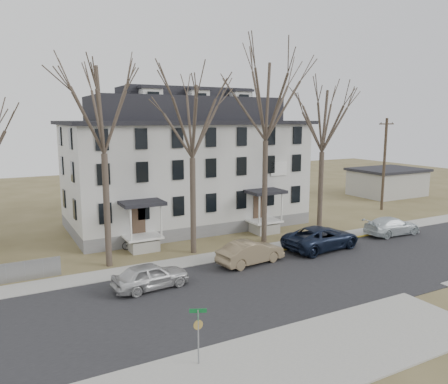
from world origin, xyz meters
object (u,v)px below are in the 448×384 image
bicycle_left (135,243)px  street_sign (198,327)px  car_white (392,226)px  car_navy (321,238)px  tree_mid_left (192,116)px  tree_far_left (102,104)px  tree_center (266,96)px  utility_pole_far (384,163)px  tree_mid_right (323,116)px  car_silver (151,276)px  boarding_house (186,165)px  car_tan (251,253)px

bicycle_left → street_sign: street_sign is taller
car_white → street_sign: size_ratio=2.14×
car_navy → street_sign: street_sign is taller
street_sign → tree_mid_left: bearing=91.2°
tree_far_left → tree_center: tree_center is taller
utility_pole_far → car_navy: 17.42m
utility_pole_far → car_navy: size_ratio=1.57×
tree_mid_right → car_white: (4.77, -3.37, -8.88)m
car_white → street_sign: street_sign is taller
utility_pole_far → car_silver: 30.15m
tree_far_left → bicycle_left: 10.49m
tree_far_left → car_silver: (1.11, -5.05, -9.61)m
boarding_house → street_sign: (-8.79, -21.45, -3.81)m
tree_center → car_silver: 15.85m
tree_mid_left → car_tan: (2.25, -4.08, -8.84)m
car_tan → car_white: size_ratio=0.93×
tree_far_left → car_white: bearing=-8.6°
tree_center → tree_mid_left: bearing=180.0°
tree_mid_left → car_tan: tree_mid_left is taller
car_tan → tree_mid_right: bearing=-74.1°
bicycle_left → boarding_house: bearing=-37.6°
tree_far_left → car_white: size_ratio=2.75×
tree_mid_left → car_white: size_ratio=2.56×
car_silver → bicycle_left: bearing=-15.7°
tree_far_left → street_sign: (0.21, -13.29, -8.77)m
tree_mid_left → car_silver: 11.32m
utility_pole_far → street_sign: bearing=-149.2°
tree_far_left → car_navy: 17.75m
bicycle_left → tree_center: bearing=-93.4°
tree_far_left → bicycle_left: bearing=45.8°
tree_center → street_sign: (-11.79, -13.29, -9.51)m
tree_mid_left → bicycle_left: bearing=143.6°
tree_center → car_tan: (-3.75, -4.08, -10.32)m
utility_pole_far → bicycle_left: 27.40m
car_silver → car_tan: bearing=-87.5°
boarding_house → bicycle_left: (-6.49, -5.57, -4.89)m
tree_center → utility_pole_far: size_ratio=1.55×
street_sign → tree_mid_right: bearing=62.3°
boarding_house → car_navy: 13.86m
tree_mid_right → car_white: size_ratio=2.56×
tree_mid_left → tree_far_left: bearing=180.0°
car_silver → car_white: car_silver is taller
boarding_house → tree_far_left: tree_far_left is taller
boarding_house → bicycle_left: size_ratio=11.17×
boarding_house → tree_mid_left: tree_mid_left is taller
utility_pole_far → car_white: size_ratio=1.91×
tree_mid_left → street_sign: 16.58m
tree_mid_right → utility_pole_far: (12.00, 4.20, -4.70)m
tree_mid_left → tree_mid_right: same height
boarding_house → car_silver: size_ratio=4.82×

